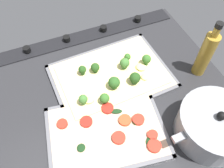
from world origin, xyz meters
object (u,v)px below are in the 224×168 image
(baking_tray_back, at_px, (106,133))
(cooking_pot, at_px, (213,126))
(oil_bottle, at_px, (206,54))
(veggie_pizza_back, at_px, (108,131))
(baking_tray_front, at_px, (111,77))
(broccoli_pizza, at_px, (112,76))

(baking_tray_back, xyz_separation_m, cooking_pot, (-0.29, 0.12, 0.05))
(cooking_pot, relative_size, oil_bottle, 1.27)
(baking_tray_back, relative_size, veggie_pizza_back, 1.08)
(veggie_pizza_back, bearing_deg, baking_tray_back, -6.27)
(baking_tray_back, height_order, oil_bottle, oil_bottle)
(baking_tray_front, distance_m, cooking_pot, 0.37)
(baking_tray_front, height_order, cooking_pot, cooking_pot)
(baking_tray_front, bearing_deg, veggie_pizza_back, 65.60)
(cooking_pot, bearing_deg, baking_tray_back, -22.27)
(broccoli_pizza, height_order, oil_bottle, oil_bottle)
(broccoli_pizza, relative_size, baking_tray_back, 1.01)
(veggie_pizza_back, bearing_deg, oil_bottle, -165.72)
(baking_tray_front, height_order, broccoli_pizza, broccoli_pizza)
(baking_tray_back, xyz_separation_m, veggie_pizza_back, (-0.01, 0.00, 0.01))
(baking_tray_front, bearing_deg, broccoli_pizza, 109.79)
(baking_tray_front, xyz_separation_m, veggie_pizza_back, (0.09, 0.19, 0.01))
(broccoli_pizza, height_order, veggie_pizza_back, broccoli_pizza)
(baking_tray_back, relative_size, cooking_pot, 1.38)
(baking_tray_front, relative_size, baking_tray_back, 1.08)
(baking_tray_back, relative_size, oil_bottle, 1.75)
(baking_tray_back, xyz_separation_m, oil_bottle, (-0.40, -0.10, 0.09))
(broccoli_pizza, height_order, cooking_pot, cooking_pot)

